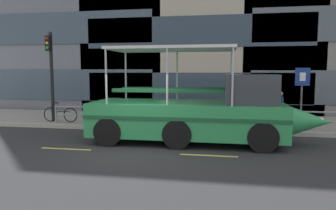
{
  "coord_description": "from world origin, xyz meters",
  "views": [
    {
      "loc": [
        2.83,
        -10.18,
        2.61
      ],
      "look_at": [
        0.68,
        1.92,
        1.3
      ],
      "focal_mm": 33.68,
      "sensor_mm": 36.0,
      "label": 1
    }
  ],
  "objects_px": {
    "duck_tour_boat": "(200,113)",
    "parking_sign": "(302,87)",
    "leaned_bicycle": "(60,114)",
    "pedestrian_near_bow": "(280,105)",
    "traffic_light_pole": "(51,68)"
  },
  "relations": [
    {
      "from": "leaned_bicycle",
      "to": "pedestrian_near_bow",
      "type": "bearing_deg",
      "value": 5.81
    },
    {
      "from": "duck_tour_boat",
      "to": "leaned_bicycle",
      "type": "bearing_deg",
      "value": 160.71
    },
    {
      "from": "pedestrian_near_bow",
      "to": "traffic_light_pole",
      "type": "bearing_deg",
      "value": -175.13
    },
    {
      "from": "duck_tour_boat",
      "to": "parking_sign",
      "type": "bearing_deg",
      "value": 34.28
    },
    {
      "from": "leaned_bicycle",
      "to": "duck_tour_boat",
      "type": "relative_size",
      "value": 0.2
    },
    {
      "from": "leaned_bicycle",
      "to": "duck_tour_boat",
      "type": "distance_m",
      "value": 7.34
    },
    {
      "from": "leaned_bicycle",
      "to": "pedestrian_near_bow",
      "type": "xyz_separation_m",
      "value": [
        10.32,
        1.05,
        0.54
      ]
    },
    {
      "from": "traffic_light_pole",
      "to": "leaned_bicycle",
      "type": "relative_size",
      "value": 2.47
    },
    {
      "from": "traffic_light_pole",
      "to": "leaned_bicycle",
      "type": "xyz_separation_m",
      "value": [
        0.48,
        -0.13,
        -2.23
      ]
    },
    {
      "from": "parking_sign",
      "to": "duck_tour_boat",
      "type": "xyz_separation_m",
      "value": [
        -4.17,
        -2.84,
        -0.84
      ]
    },
    {
      "from": "duck_tour_boat",
      "to": "pedestrian_near_bow",
      "type": "relative_size",
      "value": 5.74
    },
    {
      "from": "traffic_light_pole",
      "to": "duck_tour_boat",
      "type": "bearing_deg",
      "value": -19.03
    },
    {
      "from": "parking_sign",
      "to": "duck_tour_boat",
      "type": "distance_m",
      "value": 5.12
    },
    {
      "from": "leaned_bicycle",
      "to": "pedestrian_near_bow",
      "type": "distance_m",
      "value": 10.39
    },
    {
      "from": "traffic_light_pole",
      "to": "pedestrian_near_bow",
      "type": "bearing_deg",
      "value": 4.87
    }
  ]
}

